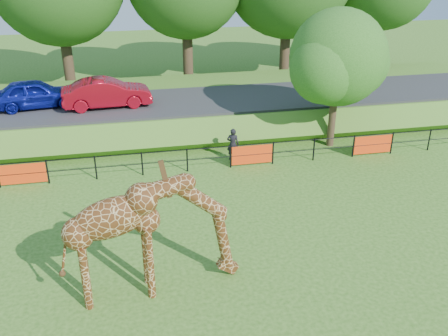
{
  "coord_description": "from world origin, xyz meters",
  "views": [
    {
      "loc": [
        -2.47,
        -12.26,
        9.77
      ],
      "look_at": [
        0.83,
        3.85,
        2.0
      ],
      "focal_mm": 40.0,
      "sensor_mm": 36.0,
      "label": 1
    }
  ],
  "objects_px": {
    "visitor": "(233,144)",
    "tree_east": "(339,61)",
    "car_blue": "(35,94)",
    "giraffe": "(152,236)",
    "car_red": "(107,93)"
  },
  "relations": [
    {
      "from": "car_blue",
      "to": "visitor",
      "type": "height_order",
      "value": "car_blue"
    },
    {
      "from": "giraffe",
      "to": "car_red",
      "type": "height_order",
      "value": "giraffe"
    },
    {
      "from": "visitor",
      "to": "giraffe",
      "type": "bearing_deg",
      "value": 82.35
    },
    {
      "from": "visitor",
      "to": "tree_east",
      "type": "height_order",
      "value": "tree_east"
    },
    {
      "from": "tree_east",
      "to": "giraffe",
      "type": "bearing_deg",
      "value": -135.24
    },
    {
      "from": "tree_east",
      "to": "visitor",
      "type": "bearing_deg",
      "value": -171.64
    },
    {
      "from": "car_red",
      "to": "tree_east",
      "type": "xyz_separation_m",
      "value": [
        11.01,
        -4.14,
        2.11
      ]
    },
    {
      "from": "tree_east",
      "to": "car_red",
      "type": "bearing_deg",
      "value": 159.41
    },
    {
      "from": "car_blue",
      "to": "tree_east",
      "type": "height_order",
      "value": "tree_east"
    },
    {
      "from": "giraffe",
      "to": "tree_east",
      "type": "distance_m",
      "value": 13.82
    },
    {
      "from": "car_red",
      "to": "tree_east",
      "type": "relative_size",
      "value": 0.68
    },
    {
      "from": "car_blue",
      "to": "tree_east",
      "type": "relative_size",
      "value": 0.65
    },
    {
      "from": "car_blue",
      "to": "tree_east",
      "type": "bearing_deg",
      "value": -115.67
    },
    {
      "from": "car_red",
      "to": "visitor",
      "type": "bearing_deg",
      "value": -134.95
    },
    {
      "from": "giraffe",
      "to": "car_blue",
      "type": "bearing_deg",
      "value": 103.54
    }
  ]
}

